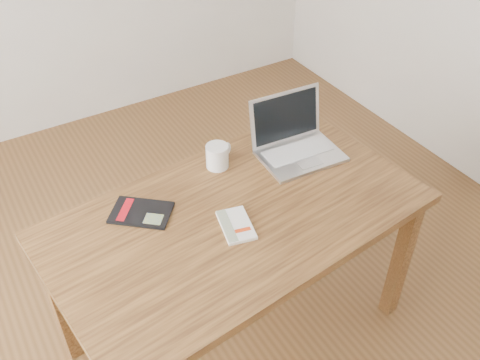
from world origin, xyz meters
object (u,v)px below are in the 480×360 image
white_guidebook (236,225)px  laptop (295,142)px  black_guidebook (141,213)px  desk (237,229)px  coffee_mug (218,156)px

white_guidebook → laptop: (0.46, 0.27, 0.04)m
black_guidebook → laptop: laptop is taller
desk → black_guidebook: (-0.32, 0.19, 0.10)m
desk → laptop: size_ratio=4.17×
black_guidebook → coffee_mug: bearing=-34.0°
laptop → coffee_mug: bearing=169.8°
white_guidebook → black_guidebook: size_ratio=0.74×
desk → laptop: bearing=20.4°
desk → black_guidebook: size_ratio=5.64×
desk → black_guidebook: black_guidebook is taller
desk → black_guidebook: 0.38m
desk → white_guidebook: (-0.04, -0.06, 0.10)m
desk → laptop: laptop is taller
white_guidebook → black_guidebook: bearing=151.2°
desk → white_guidebook: 0.12m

